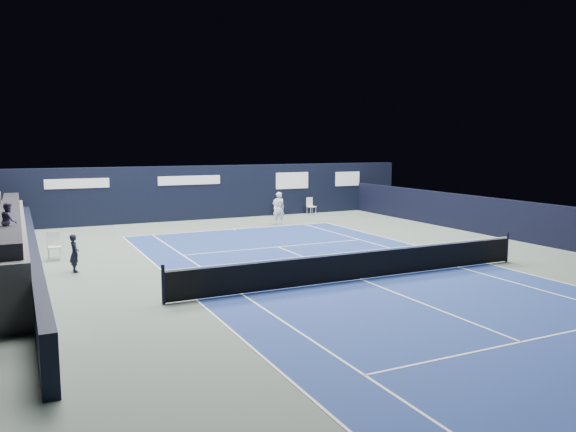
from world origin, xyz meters
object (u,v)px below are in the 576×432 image
at_px(tennis_player, 279,208).
at_px(line_judge_chair, 54,244).
at_px(folding_chair_back_b, 311,205).
at_px(tennis_net, 361,264).
at_px(folding_chair_back_a, 278,205).

bearing_deg(tennis_player, line_judge_chair, -157.61).
distance_m(folding_chair_back_b, tennis_net, 16.94).
xyz_separation_m(tennis_net, tennis_player, (2.87, 12.52, 0.38)).
bearing_deg(tennis_net, folding_chair_back_a, 74.73).
distance_m(folding_chair_back_a, folding_chair_back_b, 2.21).
relative_size(folding_chair_back_b, line_judge_chair, 1.00).
height_order(line_judge_chair, tennis_net, tennis_net).
bearing_deg(line_judge_chair, folding_chair_back_b, 24.84).
bearing_deg(folding_chair_back_b, line_judge_chair, -161.02).
distance_m(folding_chair_back_a, line_judge_chair, 15.28).
xyz_separation_m(folding_chair_back_b, tennis_player, (-3.64, -3.12, 0.29)).
relative_size(folding_chair_back_a, line_judge_chair, 0.92).
bearing_deg(folding_chair_back_b, folding_chair_back_a, 168.56).
bearing_deg(line_judge_chair, tennis_net, -44.26).
relative_size(folding_chair_back_b, tennis_player, 0.59).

